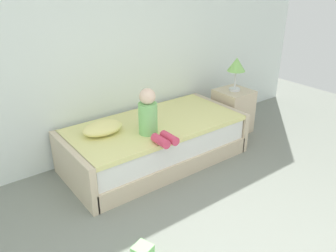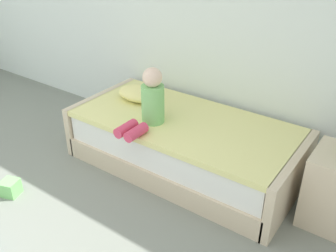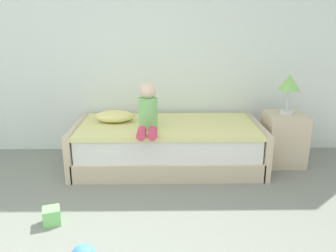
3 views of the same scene
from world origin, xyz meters
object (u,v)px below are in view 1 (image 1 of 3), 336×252
(pillow, at_px, (103,128))
(bed, at_px, (155,142))
(table_lamp, at_px, (236,66))
(nightstand, at_px, (233,111))
(child_figure, at_px, (151,117))

(pillow, bearing_deg, bed, -9.38)
(table_lamp, bearing_deg, pillow, 178.39)
(bed, distance_m, nightstand, 1.35)
(table_lamp, distance_m, pillow, 1.99)
(bed, bearing_deg, nightstand, 1.91)
(bed, height_order, nightstand, nightstand)
(child_figure, bearing_deg, bed, 47.33)
(table_lamp, height_order, pillow, table_lamp)
(bed, relative_size, pillow, 4.80)
(nightstand, relative_size, pillow, 1.36)
(nightstand, height_order, pillow, pillow)
(nightstand, height_order, table_lamp, table_lamp)
(nightstand, xyz_separation_m, child_figure, (-1.56, -0.27, 0.40))
(bed, distance_m, pillow, 0.69)
(nightstand, distance_m, child_figure, 1.64)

